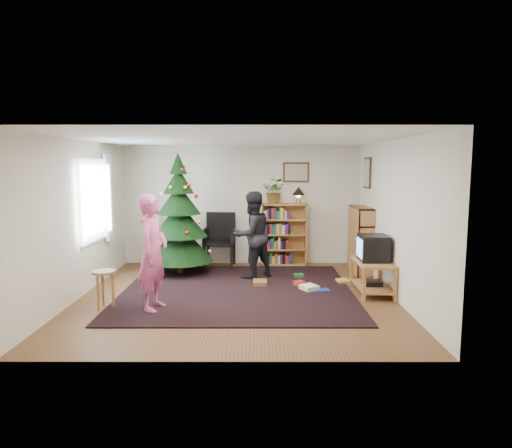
{
  "coord_description": "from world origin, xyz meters",
  "views": [
    {
      "loc": [
        0.32,
        -7.17,
        2.1
      ],
      "look_at": [
        0.31,
        0.55,
        1.1
      ],
      "focal_mm": 32.0,
      "sensor_mm": 36.0,
      "label": 1
    }
  ],
  "objects_px": {
    "crt_tv": "(373,248)",
    "person_standing": "(153,253)",
    "stool": "(104,279)",
    "picture_right": "(367,173)",
    "bookshelf_back": "(284,234)",
    "person_by_chair": "(252,235)",
    "table_lamp": "(298,192)",
    "christmas_tree": "(179,224)",
    "picture_back": "(296,172)",
    "armchair": "(220,237)",
    "potted_plant": "(275,191)",
    "tv_stand": "(372,274)",
    "bookshelf_right": "(360,239)"
  },
  "relations": [
    {
      "from": "crt_tv",
      "to": "armchair",
      "type": "xyz_separation_m",
      "value": [
        -2.66,
        2.06,
        -0.15
      ]
    },
    {
      "from": "picture_back",
      "to": "christmas_tree",
      "type": "xyz_separation_m",
      "value": [
        -2.32,
        -0.93,
        -0.97
      ]
    },
    {
      "from": "person_by_chair",
      "to": "table_lamp",
      "type": "relative_size",
      "value": 4.58
    },
    {
      "from": "tv_stand",
      "to": "christmas_tree",
      "type": "bearing_deg",
      "value": 157.45
    },
    {
      "from": "picture_back",
      "to": "table_lamp",
      "type": "relative_size",
      "value": 1.55
    },
    {
      "from": "bookshelf_back",
      "to": "person_by_chair",
      "type": "bearing_deg",
      "value": -119.49
    },
    {
      "from": "picture_back",
      "to": "armchair",
      "type": "height_order",
      "value": "picture_back"
    },
    {
      "from": "tv_stand",
      "to": "table_lamp",
      "type": "xyz_separation_m",
      "value": [
        -1.03,
        2.2,
        1.21
      ]
    },
    {
      "from": "bookshelf_right",
      "to": "tv_stand",
      "type": "xyz_separation_m",
      "value": [
        -0.12,
        -1.44,
        -0.33
      ]
    },
    {
      "from": "tv_stand",
      "to": "crt_tv",
      "type": "xyz_separation_m",
      "value": [
        -0.0,
        0.0,
        0.43
      ]
    },
    {
      "from": "crt_tv",
      "to": "bookshelf_right",
      "type": "bearing_deg",
      "value": 85.13
    },
    {
      "from": "tv_stand",
      "to": "stool",
      "type": "bearing_deg",
      "value": -169.28
    },
    {
      "from": "picture_back",
      "to": "armchair",
      "type": "xyz_separation_m",
      "value": [
        -1.59,
        -0.28,
        -1.34
      ]
    },
    {
      "from": "picture_right",
      "to": "potted_plant",
      "type": "height_order",
      "value": "picture_right"
    },
    {
      "from": "picture_right",
      "to": "bookshelf_back",
      "type": "relative_size",
      "value": 0.46
    },
    {
      "from": "picture_back",
      "to": "bookshelf_back",
      "type": "relative_size",
      "value": 0.42
    },
    {
      "from": "crt_tv",
      "to": "person_standing",
      "type": "bearing_deg",
      "value": -166.07
    },
    {
      "from": "christmas_tree",
      "to": "potted_plant",
      "type": "bearing_deg",
      "value": 23.1
    },
    {
      "from": "potted_plant",
      "to": "picture_back",
      "type": "bearing_deg",
      "value": 16.51
    },
    {
      "from": "bookshelf_back",
      "to": "armchair",
      "type": "bearing_deg",
      "value": -174.03
    },
    {
      "from": "christmas_tree",
      "to": "person_by_chair",
      "type": "relative_size",
      "value": 1.44
    },
    {
      "from": "armchair",
      "to": "table_lamp",
      "type": "height_order",
      "value": "table_lamp"
    },
    {
      "from": "picture_right",
      "to": "tv_stand",
      "type": "distance_m",
      "value": 2.3
    },
    {
      "from": "picture_right",
      "to": "person_standing",
      "type": "distance_m",
      "value": 4.54
    },
    {
      "from": "stool",
      "to": "person_standing",
      "type": "xyz_separation_m",
      "value": [
        0.74,
        -0.06,
        0.41
      ]
    },
    {
      "from": "bookshelf_back",
      "to": "table_lamp",
      "type": "bearing_deg",
      "value": 0.0
    },
    {
      "from": "potted_plant",
      "to": "stool",
      "type": "bearing_deg",
      "value": -131.18
    },
    {
      "from": "bookshelf_back",
      "to": "table_lamp",
      "type": "relative_size",
      "value": 3.67
    },
    {
      "from": "stool",
      "to": "potted_plant",
      "type": "relative_size",
      "value": 1.07
    },
    {
      "from": "stool",
      "to": "table_lamp",
      "type": "relative_size",
      "value": 1.59
    },
    {
      "from": "crt_tv",
      "to": "bookshelf_back",
      "type": "bearing_deg",
      "value": 120.98
    },
    {
      "from": "picture_right",
      "to": "picture_back",
      "type": "bearing_deg",
      "value": 151.31
    },
    {
      "from": "picture_back",
      "to": "picture_right",
      "type": "distance_m",
      "value": 1.51
    },
    {
      "from": "picture_back",
      "to": "picture_right",
      "type": "bearing_deg",
      "value": -28.69
    },
    {
      "from": "person_standing",
      "to": "person_by_chair",
      "type": "relative_size",
      "value": 1.04
    },
    {
      "from": "picture_right",
      "to": "crt_tv",
      "type": "distance_m",
      "value": 2.02
    },
    {
      "from": "picture_back",
      "to": "christmas_tree",
      "type": "height_order",
      "value": "christmas_tree"
    },
    {
      "from": "bookshelf_back",
      "to": "person_standing",
      "type": "height_order",
      "value": "person_standing"
    },
    {
      "from": "picture_right",
      "to": "armchair",
      "type": "bearing_deg",
      "value": 171.24
    },
    {
      "from": "picture_right",
      "to": "stool",
      "type": "relative_size",
      "value": 1.06
    },
    {
      "from": "person_standing",
      "to": "person_by_chair",
      "type": "xyz_separation_m",
      "value": [
        1.41,
        1.88,
        -0.03
      ]
    },
    {
      "from": "christmas_tree",
      "to": "stool",
      "type": "distance_m",
      "value": 2.38
    },
    {
      "from": "potted_plant",
      "to": "armchair",
      "type": "bearing_deg",
      "value": -172.99
    },
    {
      "from": "crt_tv",
      "to": "person_by_chair",
      "type": "xyz_separation_m",
      "value": [
        -1.98,
        1.04,
        0.05
      ]
    },
    {
      "from": "christmas_tree",
      "to": "armchair",
      "type": "bearing_deg",
      "value": 42.07
    },
    {
      "from": "tv_stand",
      "to": "potted_plant",
      "type": "bearing_deg",
      "value": 124.7
    },
    {
      "from": "person_by_chair",
      "to": "christmas_tree",
      "type": "bearing_deg",
      "value": -50.58
    },
    {
      "from": "picture_back",
      "to": "tv_stand",
      "type": "xyz_separation_m",
      "value": [
        1.07,
        -2.34,
        -1.62
      ]
    },
    {
      "from": "picture_back",
      "to": "person_standing",
      "type": "height_order",
      "value": "picture_back"
    },
    {
      "from": "tv_stand",
      "to": "stool",
      "type": "distance_m",
      "value": 4.21
    }
  ]
}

